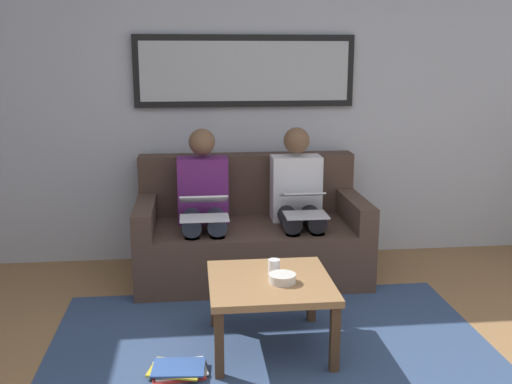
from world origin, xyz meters
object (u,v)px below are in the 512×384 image
Objects in this scene: couch at (250,234)px; laptop_silver at (304,203)px; cup at (274,267)px; laptop_white at (204,207)px; framed_mirror at (245,71)px; coffee_table at (270,288)px; person_left at (298,199)px; person_right at (203,201)px; magazine_stack at (178,369)px; bowl at (282,278)px.

couch is 4.62× the size of laptop_silver.
cup is 0.93m from laptop_white.
framed_mirror is 1.99m from coffee_table.
person_left is 0.24m from laptop_silver.
person_right is 0.24m from laptop_white.
magazine_stack is at bearing 82.83° from person_right.
person_right reaches higher than laptop_silver.
coffee_table is 7.79× the size of cup.
laptop_silver is at bearing -179.86° from laptop_white.
laptop_white is at bearing 18.41° from person_left.
couch reaches higher than laptop_silver.
coffee_table is 2.10× the size of magazine_stack.
bowl is at bearing 72.59° from laptop_silver.
cup is at bearing -77.96° from bowl.
bowl is at bearing 102.04° from cup.
coffee_table is 0.11m from bowl.
person_left is at bearing 169.32° from couch.
person_left is at bearing 128.20° from framed_mirror.
person_right reaches higher than bowl.
coffee_table is 4.52× the size of bowl.
person_right is 3.42× the size of magazine_stack.
framed_mirror reaches higher than cup.
magazine_stack is at bearing 69.92° from couch.
laptop_silver is 1.09× the size of laptop_white.
coffee_table is at bearing 66.87° from cup.
laptop_white is at bearing 0.14° from laptop_silver.
couch is 0.98× the size of framed_mirror.
cup is 0.58× the size of bowl.
couch is 0.47m from person_left.
couch is 1.51× the size of person_left.
cup is at bearing 91.42° from couch.
couch is at bearing -40.34° from laptop_silver.
person_left is 1.76m from magazine_stack.
person_right is (0.39, -1.07, 0.14)m from cup.
laptop_silver is (-0.33, -0.83, 0.16)m from cup.
person_left is at bearing -161.59° from laptop_white.
bowl is 1.25m from person_left.
laptop_silver is (-0.30, -0.97, 0.18)m from bowl.
cup is 0.79m from magazine_stack.
bowl is at bearing 91.95° from framed_mirror.
bowl is 0.14× the size of person_right.
laptop_white reaches higher than magazine_stack.
magazine_stack is at bearing 81.37° from laptop_white.
cup is 0.08× the size of person_right.
laptop_white is at bearing -98.63° from magazine_stack.
person_left is at bearing 180.00° from person_right.
cup is at bearing 72.79° from person_left.
cup is at bearing -149.96° from magazine_stack.
cup is (-0.03, 1.53, -1.08)m from framed_mirror.
couch is 5.15× the size of magazine_stack.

